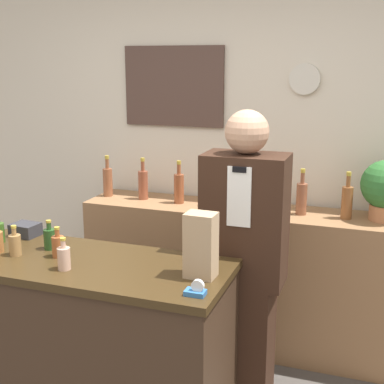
{
  "coord_description": "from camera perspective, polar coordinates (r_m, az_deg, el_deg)",
  "views": [
    {
      "loc": [
        1.06,
        -1.67,
        1.96
      ],
      "look_at": [
        0.07,
        1.13,
        1.23
      ],
      "focal_mm": 50.0,
      "sensor_mm": 36.0,
      "label": 1
    }
  ],
  "objects": [
    {
      "name": "shelf_bottle_5",
      "position": [
        3.51,
        11.61,
        -0.58
      ],
      "size": [
        0.07,
        0.07,
        0.3
      ],
      "color": "brown",
      "rests_on": "back_shelf"
    },
    {
      "name": "shelf_bottle_4",
      "position": [
        3.55,
        7.08,
        -0.25
      ],
      "size": [
        0.07,
        0.07,
        0.3
      ],
      "color": "brown",
      "rests_on": "back_shelf"
    },
    {
      "name": "paper_bag",
      "position": [
        2.47,
        0.95,
        -5.71
      ],
      "size": [
        0.14,
        0.11,
        0.31
      ],
      "color": "tan",
      "rests_on": "display_counter"
    },
    {
      "name": "counter_bottle_2",
      "position": [
        2.91,
        -18.36,
        -5.3
      ],
      "size": [
        0.06,
        0.06,
        0.16
      ],
      "color": "olive",
      "rests_on": "display_counter"
    },
    {
      "name": "shelf_bottle_1",
      "position": [
        3.84,
        -5.24,
        0.89
      ],
      "size": [
        0.07,
        0.07,
        0.3
      ],
      "color": "brown",
      "rests_on": "back_shelf"
    },
    {
      "name": "tape_dispenser",
      "position": [
        2.33,
        0.44,
        -10.44
      ],
      "size": [
        0.09,
        0.06,
        0.07
      ],
      "color": "#2D66A8",
      "rests_on": "display_counter"
    },
    {
      "name": "back_shelf",
      "position": [
        3.78,
        5.23,
        -8.99
      ],
      "size": [
        2.2,
        0.44,
        0.99
      ],
      "color": "#8E6642",
      "rests_on": "ground_plane"
    },
    {
      "name": "gift_box",
      "position": [
        3.22,
        -17.35,
        -3.86
      ],
      "size": [
        0.16,
        0.14,
        0.07
      ],
      "color": "#2D2D33",
      "rests_on": "display_counter"
    },
    {
      "name": "shelf_bottle_6",
      "position": [
        3.49,
        16.2,
        -0.95
      ],
      "size": [
        0.07,
        0.07,
        0.3
      ],
      "color": "brown",
      "rests_on": "back_shelf"
    },
    {
      "name": "shopkeeper",
      "position": [
        2.92,
        5.52,
        -8.36
      ],
      "size": [
        0.43,
        0.27,
        1.72
      ],
      "color": "#331E14",
      "rests_on": "ground_plane"
    },
    {
      "name": "shelf_bottle_0",
      "position": [
        3.96,
        -8.98,
        1.17
      ],
      "size": [
        0.07,
        0.07,
        0.3
      ],
      "color": "brown",
      "rests_on": "back_shelf"
    },
    {
      "name": "shelf_bottle_3",
      "position": [
        3.64,
        2.81,
        0.19
      ],
      "size": [
        0.07,
        0.07,
        0.3
      ],
      "color": "brown",
      "rests_on": "back_shelf"
    },
    {
      "name": "back_wall",
      "position": [
        3.86,
        3.27,
        4.88
      ],
      "size": [
        5.2,
        0.09,
        2.7
      ],
      "color": "beige",
      "rests_on": "ground_plane"
    },
    {
      "name": "counter_bottle_3",
      "position": [
        2.95,
        -14.95,
        -4.79
      ],
      "size": [
        0.06,
        0.06,
        0.16
      ],
      "color": "#24481E",
      "rests_on": "display_counter"
    },
    {
      "name": "display_counter",
      "position": [
        2.97,
        -10.74,
        -16.1
      ],
      "size": [
        1.46,
        0.61,
        0.98
      ],
      "color": "#382619",
      "rests_on": "ground_plane"
    },
    {
      "name": "counter_bottle_5",
      "position": [
        2.66,
        -13.5,
        -6.82
      ],
      "size": [
        0.06,
        0.06,
        0.16
      ],
      "color": "tan",
      "rests_on": "display_counter"
    },
    {
      "name": "shelf_bottle_2",
      "position": [
        3.72,
        -1.4,
        0.5
      ],
      "size": [
        0.07,
        0.07,
        0.3
      ],
      "color": "brown",
      "rests_on": "back_shelf"
    },
    {
      "name": "counter_bottle_4",
      "position": [
        2.83,
        -14.11,
        -5.57
      ],
      "size": [
        0.06,
        0.06,
        0.16
      ],
      "color": "brown",
      "rests_on": "display_counter"
    }
  ]
}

